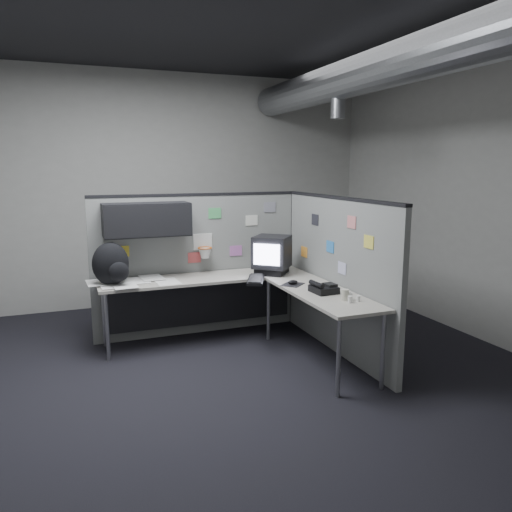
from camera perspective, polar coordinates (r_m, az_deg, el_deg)
name	(u,v)px	position (r m, az deg, el deg)	size (l,w,h in m)	color
room	(300,148)	(4.70, 5.09, 12.21)	(5.62, 5.62, 3.22)	black
partition_back	(186,250)	(5.67, -8.01, 0.65)	(2.44, 0.42, 1.63)	slate
partition_right	(336,274)	(5.26, 9.17, -2.10)	(0.07, 2.23, 1.63)	slate
desk	(235,291)	(5.36, -2.42, -4.02)	(2.31, 2.11, 0.73)	#A9A498
monitor	(272,254)	(5.62, 1.82, 0.20)	(0.53, 0.53, 0.43)	black
keyboard	(256,280)	(5.28, -0.03, -2.71)	(0.34, 0.48, 0.04)	black
mouse	(293,283)	(5.14, 4.22, -3.11)	(0.29, 0.28, 0.05)	black
phone	(323,288)	(4.85, 7.70, -3.69)	(0.23, 0.25, 0.11)	black
bottles	(349,297)	(4.59, 10.61, -4.64)	(0.15, 0.16, 0.08)	silver
cup	(345,295)	(4.61, 10.13, -4.38)	(0.07, 0.07, 0.10)	beige
papers	(132,282)	(5.36, -13.96, -2.90)	(0.93, 0.62, 0.02)	white
backpack	(111,265)	(5.26, -16.20, -0.95)	(0.39, 0.35, 0.45)	black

